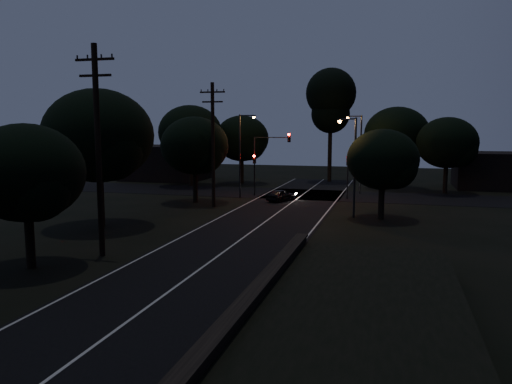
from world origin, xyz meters
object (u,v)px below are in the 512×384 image
Objects in this scene: streetlight_c at (353,160)px; car at (281,195)px; utility_pole_far at (213,143)px; signal_mast at (271,152)px; signal_right at (348,169)px; streetlight_a at (242,150)px; streetlight_b at (359,149)px; utility_pole_mid at (98,148)px; signal_left at (254,167)px; tall_pine at (331,100)px.

car is at bearing 135.57° from streetlight_c.
utility_pole_far reaches higher than signal_mast.
signal_right is 0.51× the size of streetlight_a.
streetlight_b is (8.22, 4.01, 0.30)m from signal_mast.
utility_pole_mid is 1.76× the size of signal_mast.
utility_pole_far reaches higher than streetlight_a.
streetlight_c is at bearing -43.76° from signal_left.
utility_pole_far is 2.56× the size of signal_right.
signal_left is 0.55× the size of streetlight_c.
streetlight_a and streetlight_b have the same top height.
utility_pole_mid is at bearing -111.30° from streetlight_b.
tall_pine reaches higher than utility_pole_mid.
tall_pine reaches higher than streetlight_b.
utility_pole_mid is 25.19m from signal_left.
signal_left is 14.52m from streetlight_c.
streetlight_a is at bearing -150.52° from streetlight_b.
utility_pole_mid is 31.15m from streetlight_b.
utility_pole_mid is 0.78× the size of tall_pine.
streetlight_b is (11.31, 29.00, -1.10)m from utility_pole_mid.
signal_right is (10.60, 24.99, -2.90)m from utility_pole_mid.
signal_right is 0.66× the size of signal_mast.
signal_mast is 3.13m from streetlight_a.
streetlight_c is at bearing -35.69° from streetlight_a.
streetlight_b is (0.71, 4.01, 1.80)m from signal_right.
utility_pole_mid reaches higher than car.
streetlight_a reaches higher than signal_right.
signal_right is 0.51× the size of streetlight_b.
streetlight_a is at bearing -109.59° from signal_left.
streetlight_a is at bearing 7.88° from car.
utility_pole_mid is at bearing 100.83° from car.
signal_left is 5.17m from car.
signal_left is 0.66× the size of signal_mast.
utility_pole_mid is 27.30m from signal_right.
signal_right is 10.26m from streetlight_a.
streetlight_b is at bearing 46.70° from utility_pole_far.
streetlight_c is (11.83, 15.00, -1.39)m from utility_pole_mid.
streetlight_c is 10.50m from car.
signal_mast reaches higher than signal_right.
streetlight_c is at bearing -48.81° from signal_mast.
streetlight_c is (8.74, -9.99, 0.01)m from signal_mast.
utility_pole_mid is 19.15m from streetlight_c.
utility_pole_mid reaches higher than signal_right.
car is (-2.17, -18.14, -9.57)m from tall_pine.
utility_pole_far is 8.53m from signal_left.
signal_right is at bearing 97.02° from streetlight_c.
signal_right is 0.55× the size of streetlight_c.
streetlight_c reaches higher than car.
utility_pole_far is at bearing 68.44° from car.
utility_pole_mid is 1.47× the size of streetlight_c.
signal_right is 1.24× the size of car.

